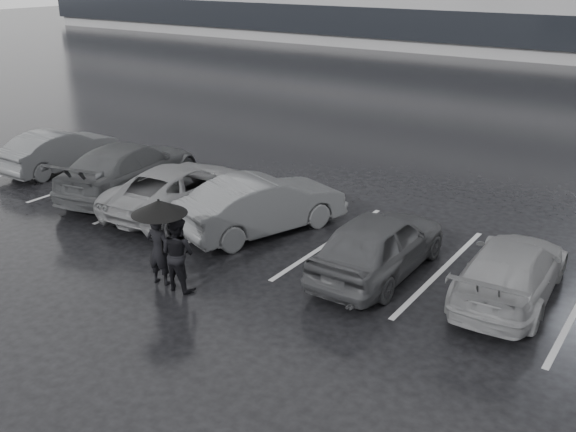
% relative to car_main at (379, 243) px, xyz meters
% --- Properties ---
extents(ground, '(160.00, 160.00, 0.00)m').
position_rel_car_main_xyz_m(ground, '(-2.29, -1.62, -0.70)').
color(ground, black).
rests_on(ground, ground).
extents(car_main, '(1.67, 4.10, 1.39)m').
position_rel_car_main_xyz_m(car_main, '(0.00, 0.00, 0.00)').
color(car_main, black).
rests_on(car_main, ground).
extents(car_west_a, '(2.87, 4.55, 1.42)m').
position_rel_car_main_xyz_m(car_west_a, '(-3.43, 0.50, 0.01)').
color(car_west_a, '#313133').
rests_on(car_west_a, ground).
extents(car_west_b, '(2.54, 4.82, 1.29)m').
position_rel_car_main_xyz_m(car_west_b, '(-6.08, 0.38, -0.05)').
color(car_west_b, '#525254').
rests_on(car_west_b, ground).
extents(car_west_c, '(3.02, 5.36, 1.47)m').
position_rel_car_main_xyz_m(car_west_c, '(-8.34, 0.67, 0.04)').
color(car_west_c, black).
rests_on(car_west_c, ground).
extents(car_west_d, '(1.41, 3.94, 1.29)m').
position_rel_car_main_xyz_m(car_west_d, '(-11.87, 0.94, -0.05)').
color(car_west_d, '#313133').
rests_on(car_west_d, ground).
extents(car_east, '(1.89, 4.21, 1.20)m').
position_rel_car_main_xyz_m(car_east, '(2.65, 0.53, -0.10)').
color(car_east, '#525254').
rests_on(car_east, ground).
extents(pedestrian_left, '(0.61, 0.46, 1.51)m').
position_rel_car_main_xyz_m(pedestrian_left, '(-3.53, -2.96, 0.06)').
color(pedestrian_left, black).
rests_on(pedestrian_left, ground).
extents(pedestrian_right, '(0.78, 0.62, 1.58)m').
position_rel_car_main_xyz_m(pedestrian_right, '(-3.04, -2.92, 0.09)').
color(pedestrian_right, black).
rests_on(pedestrian_right, ground).
extents(umbrella, '(1.13, 1.13, 1.91)m').
position_rel_car_main_xyz_m(umbrella, '(-3.39, -3.00, 1.04)').
color(umbrella, black).
rests_on(umbrella, ground).
extents(stall_stripes, '(19.72, 5.00, 0.00)m').
position_rel_car_main_xyz_m(stall_stripes, '(-3.09, 0.88, -0.69)').
color(stall_stripes, '#A5A5A8').
rests_on(stall_stripes, ground).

